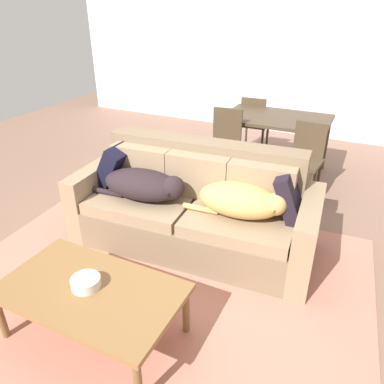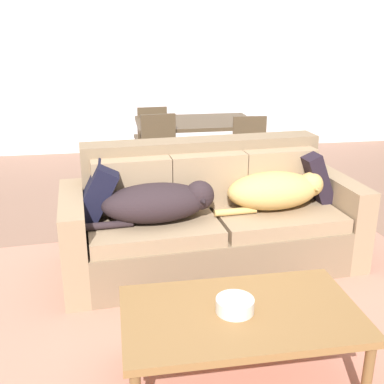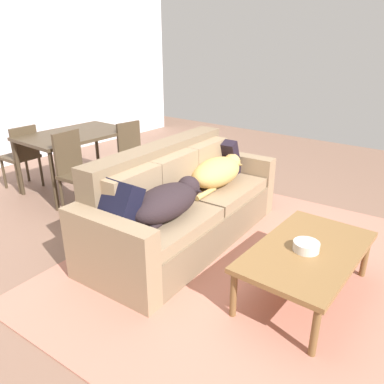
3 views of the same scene
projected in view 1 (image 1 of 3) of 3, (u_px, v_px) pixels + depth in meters
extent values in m
plane|color=#825F4D|center=(169.00, 247.00, 3.52)|extent=(10.00, 10.00, 0.00)
cube|color=silver|center=(285.00, 52.00, 6.08)|extent=(8.00, 0.12, 2.70)
cube|color=#BC7561|center=(151.00, 293.00, 2.96)|extent=(3.55, 3.13, 0.01)
cube|color=#78634B|center=(192.00, 228.00, 3.49)|extent=(1.95, 1.02, 0.36)
cube|color=#92795B|center=(147.00, 198.00, 3.54)|extent=(0.98, 0.92, 0.11)
cube|color=#92795B|center=(242.00, 217.00, 3.22)|extent=(0.98, 0.92, 0.11)
cube|color=#78634B|center=(205.00, 165.00, 3.51)|extent=(1.90, 0.37, 0.48)
cube|color=#92795B|center=(141.00, 166.00, 3.57)|extent=(0.59, 0.20, 0.40)
cube|color=#92795B|center=(198.00, 176.00, 3.37)|extent=(0.59, 0.20, 0.40)
cube|color=#92795B|center=(261.00, 187.00, 3.18)|extent=(0.59, 0.20, 0.40)
cube|color=#92795B|center=(99.00, 195.00, 3.76)|extent=(0.23, 0.90, 0.66)
cube|color=#92795B|center=(306.00, 238.00, 3.08)|extent=(0.23, 0.90, 0.66)
ellipsoid|color=black|center=(142.00, 184.00, 3.37)|extent=(0.78, 0.44, 0.27)
sphere|color=black|center=(173.00, 188.00, 3.23)|extent=(0.21, 0.21, 0.21)
cone|color=black|center=(168.00, 193.00, 3.15)|extent=(0.10, 0.12, 0.10)
cylinder|color=black|center=(107.00, 192.00, 3.46)|extent=(0.34, 0.07, 0.05)
ellipsoid|color=tan|center=(240.00, 200.00, 3.09)|extent=(0.74, 0.44, 0.28)
sphere|color=tan|center=(276.00, 204.00, 2.96)|extent=(0.19, 0.19, 0.19)
cone|color=olive|center=(273.00, 210.00, 2.90)|extent=(0.09, 0.11, 0.08)
cylinder|color=tan|center=(201.00, 209.00, 3.19)|extent=(0.32, 0.07, 0.05)
cube|color=black|center=(117.00, 165.00, 3.64)|extent=(0.33, 0.42, 0.44)
cube|color=black|center=(291.00, 195.00, 3.08)|extent=(0.29, 0.43, 0.43)
cube|color=olive|center=(90.00, 291.00, 2.42)|extent=(1.21, 0.70, 0.04)
cylinder|color=brown|center=(1.00, 317.00, 2.49)|extent=(0.05, 0.05, 0.38)
cylinder|color=brown|center=(138.00, 383.00, 2.06)|extent=(0.05, 0.05, 0.38)
cylinder|color=brown|center=(64.00, 266.00, 2.97)|extent=(0.05, 0.05, 0.38)
cylinder|color=brown|center=(186.00, 311.00, 2.53)|extent=(0.05, 0.05, 0.38)
cylinder|color=silver|center=(86.00, 282.00, 2.41)|extent=(0.19, 0.19, 0.07)
cube|color=#463726|center=(277.00, 118.00, 4.77)|extent=(1.34, 0.89, 0.04)
cylinder|color=#3B2F20|center=(220.00, 148.00, 4.88)|extent=(0.05, 0.05, 0.72)
cylinder|color=#3B2F20|center=(316.00, 164.00, 4.39)|extent=(0.05, 0.05, 0.72)
cylinder|color=#3B2F20|center=(240.00, 131.00, 5.50)|extent=(0.05, 0.05, 0.72)
cylinder|color=#3B2F20|center=(326.00, 144.00, 5.02)|extent=(0.05, 0.05, 0.72)
cube|color=#463726|center=(223.00, 151.00, 4.52)|extent=(0.44, 0.44, 0.04)
cube|color=#463726|center=(227.00, 127.00, 4.56)|extent=(0.36, 0.07, 0.47)
cylinder|color=#3F3222|center=(205.00, 172.00, 4.54)|extent=(0.04, 0.04, 0.43)
cylinder|color=#3F3222|center=(232.00, 176.00, 4.44)|extent=(0.04, 0.04, 0.43)
cylinder|color=#3F3222|center=(213.00, 162.00, 4.82)|extent=(0.04, 0.04, 0.43)
cylinder|color=#3F3222|center=(238.00, 165.00, 4.72)|extent=(0.04, 0.04, 0.43)
cube|color=#463726|center=(303.00, 163.00, 4.21)|extent=(0.44, 0.44, 0.04)
cube|color=#463726|center=(310.00, 139.00, 4.24)|extent=(0.36, 0.07, 0.41)
cylinder|color=#3F3222|center=(281.00, 183.00, 4.27)|extent=(0.04, 0.04, 0.43)
cylinder|color=#3F3222|center=(310.00, 190.00, 4.11)|extent=(0.04, 0.04, 0.43)
cylinder|color=#3F3222|center=(290.00, 173.00, 4.53)|extent=(0.04, 0.04, 0.43)
cylinder|color=#3F3222|center=(318.00, 179.00, 4.37)|extent=(0.04, 0.04, 0.43)
cube|color=#463726|center=(255.00, 124.00, 5.60)|extent=(0.42, 0.42, 0.04)
cube|color=#463726|center=(253.00, 112.00, 5.35)|extent=(0.36, 0.05, 0.40)
cylinder|color=#3F3222|center=(267.00, 136.00, 5.78)|extent=(0.04, 0.04, 0.41)
cylinder|color=#3F3222|center=(246.00, 133.00, 5.90)|extent=(0.04, 0.04, 0.41)
cylinder|color=#3F3222|center=(262.00, 143.00, 5.50)|extent=(0.04, 0.04, 0.41)
cylinder|color=#3F3222|center=(240.00, 140.00, 5.62)|extent=(0.04, 0.04, 0.41)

